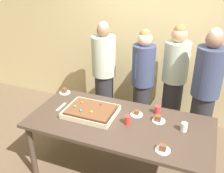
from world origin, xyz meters
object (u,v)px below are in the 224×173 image
object	(u,v)px
plated_slice_near_left	(163,149)
person_far_right_suit	(205,94)
drink_cup_middle	(128,120)
person_serving_front	(174,80)
plated_slice_far_right	(158,119)
drink_cup_nearest	(157,110)
cake_server_utensil	(61,107)
person_green_shirt_behind	(104,74)
party_table	(119,127)
sheet_cake	(91,111)
plated_slice_far_left	(65,92)
drink_cup_far_end	(184,127)
plated_slice_near_right	(137,113)
person_striped_tie_right	(142,83)

from	to	relation	value
plated_slice_near_left	person_far_right_suit	bearing A→B (deg)	75.24
drink_cup_middle	person_serving_front	distance (m)	1.22
plated_slice_near_left	plated_slice_far_right	world-z (taller)	plated_slice_far_right
drink_cup_nearest	person_far_right_suit	xyz separation A→B (m)	(0.50, 0.51, 0.06)
cake_server_utensil	person_far_right_suit	size ratio (longest dim) A/B	0.11
drink_cup_nearest	drink_cup_middle	distance (m)	0.43
person_green_shirt_behind	person_serving_front	bearing A→B (deg)	83.49
party_table	sheet_cake	distance (m)	0.39
party_table	plated_slice_near_left	world-z (taller)	plated_slice_near_left
party_table	plated_slice_far_left	world-z (taller)	plated_slice_far_left
plated_slice_far_left	drink_cup_far_end	distance (m)	1.67
plated_slice_near_right	person_striped_tie_right	distance (m)	0.75
plated_slice_far_left	drink_cup_nearest	bearing A→B (deg)	-2.05
drink_cup_nearest	person_green_shirt_behind	distance (m)	1.21
sheet_cake	plated_slice_far_left	bearing A→B (deg)	148.55
drink_cup_far_end	person_far_right_suit	world-z (taller)	person_far_right_suit
plated_slice_near_right	drink_cup_middle	xyz separation A→B (m)	(-0.04, -0.22, 0.03)
party_table	plated_slice_near_left	bearing A→B (deg)	-29.11
drink_cup_far_end	person_serving_front	bearing A→B (deg)	104.82
plated_slice_near_left	person_green_shirt_behind	xyz separation A→B (m)	(-1.19, 1.34, 0.04)
party_table	plated_slice_far_right	xyz separation A→B (m)	(0.41, 0.17, 0.11)
drink_cup_middle	cake_server_utensil	distance (m)	0.89
plated_slice_far_right	person_far_right_suit	xyz separation A→B (m)	(0.45, 0.66, 0.09)
sheet_cake	person_serving_front	distance (m)	1.39
plated_slice_near_right	plated_slice_near_left	bearing A→B (deg)	-51.31
person_striped_tie_right	person_green_shirt_behind	bearing A→B (deg)	-74.93
sheet_cake	plated_slice_near_left	xyz separation A→B (m)	(0.93, -0.34, -0.01)
person_green_shirt_behind	person_striped_tie_right	distance (m)	0.64
drink_cup_middle	drink_cup_far_end	distance (m)	0.61
plated_slice_near_left	person_striped_tie_right	size ratio (longest dim) A/B	0.09
party_table	person_striped_tie_right	world-z (taller)	person_striped_tie_right
plated_slice_near_left	plated_slice_far_left	size ratio (longest dim) A/B	1.00
plated_slice_far_right	person_striped_tie_right	size ratio (longest dim) A/B	0.09
plated_slice_far_left	person_striped_tie_right	distance (m)	1.11
person_striped_tie_right	sheet_cake	bearing A→B (deg)	-0.02
drink_cup_far_end	person_striped_tie_right	world-z (taller)	person_striped_tie_right
person_serving_front	person_far_right_suit	distance (m)	0.56
person_green_shirt_behind	plated_slice_near_left	bearing A→B (deg)	27.22
plated_slice_far_right	person_green_shirt_behind	world-z (taller)	person_green_shirt_behind
person_striped_tie_right	party_table	bearing A→B (deg)	21.92
plated_slice_near_right	plated_slice_far_left	distance (m)	1.10
sheet_cake	person_far_right_suit	bearing A→B (deg)	33.19
plated_slice_near_right	cake_server_utensil	world-z (taller)	plated_slice_near_right
person_striped_tie_right	person_far_right_suit	bearing A→B (deg)	105.18
plated_slice_near_right	person_serving_front	size ratio (longest dim) A/B	0.09
plated_slice_far_right	person_far_right_suit	distance (m)	0.81
plated_slice_far_right	person_serving_front	xyz separation A→B (m)	(0.01, 1.00, 0.05)
sheet_cake	plated_slice_far_right	bearing A→B (deg)	10.31
sheet_cake	person_far_right_suit	distance (m)	1.48
sheet_cake	person_green_shirt_behind	distance (m)	1.03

